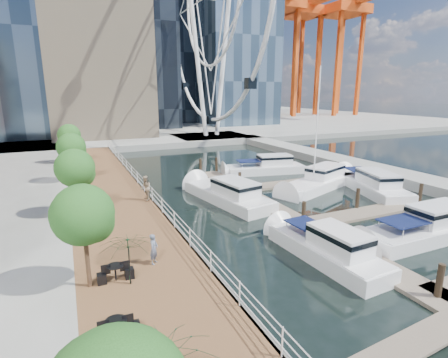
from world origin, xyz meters
name	(u,v)px	position (x,y,z in m)	size (l,w,h in m)	color
ground	(354,293)	(0.00, 0.00, 0.00)	(520.00, 520.00, 0.00)	black
boardwalk	(114,212)	(-9.00, 15.00, 0.50)	(6.00, 60.00, 1.00)	brown
seawall	(154,207)	(-6.00, 15.00, 0.50)	(0.25, 60.00, 1.00)	#595954
land_far	(107,121)	(0.00, 102.00, 0.50)	(200.00, 114.00, 1.00)	gray
breakwater	(358,166)	(20.00, 20.00, 0.50)	(4.00, 60.00, 1.00)	gray
pier	(211,138)	(14.00, 52.00, 0.50)	(14.00, 12.00, 1.00)	gray
railing	(152,195)	(-6.10, 15.00, 1.52)	(0.10, 60.00, 1.05)	white
floating_docks	(338,202)	(7.97, 9.98, 0.49)	(16.00, 34.00, 2.60)	#6D6051
port_cranes	(304,60)	(67.67, 95.67, 20.00)	(40.00, 52.00, 38.00)	#D84C14
street_trees	(75,168)	(-11.40, 14.00, 4.29)	(2.60, 42.60, 4.60)	#3F2B1C
yacht_foreground	(424,239)	(8.79, 2.93, 0.00)	(2.78, 10.36, 2.15)	silver
pedestrian_near	(154,249)	(-8.34, 4.90, 1.77)	(0.56, 0.37, 1.54)	slate
pedestrian_mid	(146,188)	(-6.50, 15.38, 1.98)	(0.95, 0.74, 1.96)	gray
pedestrian_far	(85,161)	(-10.10, 30.67, 1.74)	(0.87, 0.36, 1.48)	#31383D
moored_yachts	(322,196)	(8.94, 13.14, 0.00)	(19.28, 35.49, 11.50)	white
cafe_seating	(142,347)	(-10.33, -2.16, 2.16)	(4.03, 11.84, 2.50)	black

